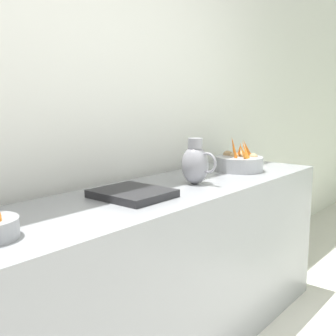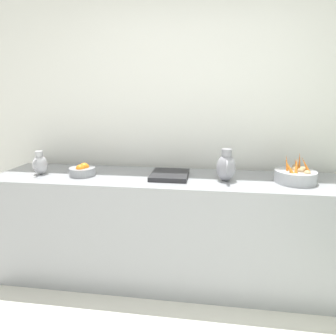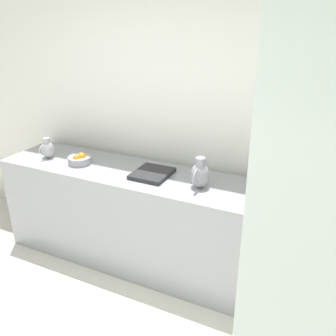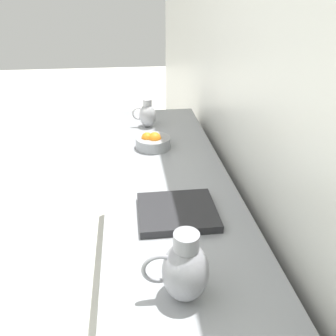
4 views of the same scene
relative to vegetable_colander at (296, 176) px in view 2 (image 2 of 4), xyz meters
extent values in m
cube|color=silver|center=(-0.45, -0.48, 0.52)|extent=(0.10, 8.75, 3.00)
cube|color=gray|center=(-0.02, -0.98, -0.52)|extent=(0.65, 2.95, 0.93)
cylinder|color=#9EA0A5|center=(0.00, 0.00, -0.01)|extent=(0.31, 0.31, 0.09)
torus|color=#9EA0A5|center=(0.00, 0.00, -0.05)|extent=(0.18, 0.18, 0.01)
cone|color=orange|center=(0.01, -0.07, 0.08)|extent=(0.06, 0.05, 0.15)
cone|color=orange|center=(0.00, 0.00, 0.08)|extent=(0.08, 0.08, 0.13)
cone|color=orange|center=(0.05, -0.02, 0.08)|extent=(0.09, 0.05, 0.14)
cone|color=orange|center=(0.07, -0.07, 0.08)|extent=(0.06, 0.10, 0.12)
cone|color=orange|center=(0.02, 0.06, 0.08)|extent=(0.06, 0.10, 0.14)
cone|color=orange|center=(-0.07, 0.04, 0.09)|extent=(0.06, 0.03, 0.16)
ellipsoid|color=tan|center=(-0.03, 0.00, 0.04)|extent=(0.06, 0.05, 0.05)
ellipsoid|color=#9E7F56|center=(0.02, 0.03, 0.04)|extent=(0.06, 0.05, 0.05)
ellipsoid|color=tan|center=(0.07, 0.06, 0.04)|extent=(0.06, 0.05, 0.05)
ellipsoid|color=tan|center=(-0.02, 0.05, 0.04)|extent=(0.07, 0.06, 0.05)
ellipsoid|color=#9E7F56|center=(-0.10, 0.03, 0.04)|extent=(0.07, 0.06, 0.05)
cylinder|color=gray|center=(0.03, -1.71, -0.02)|extent=(0.22, 0.22, 0.07)
sphere|color=orange|center=(0.03, -1.70, 0.01)|extent=(0.08, 0.08, 0.08)
sphere|color=orange|center=(0.07, -1.71, 0.01)|extent=(0.07, 0.07, 0.07)
ellipsoid|color=gray|center=(0.03, -0.53, 0.05)|extent=(0.15, 0.15, 0.21)
cylinder|color=gray|center=(0.03, -0.53, 0.17)|extent=(0.08, 0.08, 0.06)
torus|color=gray|center=(0.11, -0.53, 0.07)|extent=(0.11, 0.01, 0.11)
ellipsoid|color=#A3A3A8|center=(0.04, -2.08, 0.03)|extent=(0.12, 0.12, 0.17)
cylinder|color=#A3A3A8|center=(0.04, -2.08, 0.12)|extent=(0.06, 0.06, 0.04)
torus|color=#A3A3A8|center=(0.11, -2.08, 0.04)|extent=(0.09, 0.01, 0.09)
cube|color=#232326|center=(-0.01, -0.98, -0.04)|extent=(0.34, 0.30, 0.04)
camera|label=1|loc=(1.32, -2.32, 0.40)|focal=43.54mm
camera|label=2|loc=(2.30, -0.67, 0.59)|focal=31.47mm
camera|label=3|loc=(2.52, 0.38, 1.22)|focal=39.09mm
camera|label=4|loc=(0.18, 0.28, 0.85)|focal=37.44mm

